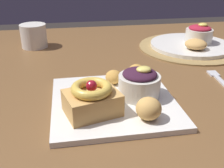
% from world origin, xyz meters
% --- Properties ---
extents(dining_table, '(1.42, 1.14, 0.73)m').
position_xyz_m(dining_table, '(0.00, 0.00, 0.65)').
color(dining_table, brown).
rests_on(dining_table, ground_plane).
extents(woven_placemat, '(0.36, 0.36, 0.00)m').
position_xyz_m(woven_placemat, '(0.29, 0.19, 0.73)').
color(woven_placemat, '#997A47').
rests_on(woven_placemat, dining_table).
extents(front_plate, '(0.27, 0.27, 0.01)m').
position_xyz_m(front_plate, '(-0.05, -0.16, 0.74)').
color(front_plate, white).
rests_on(front_plate, dining_table).
extents(cake_slice, '(0.12, 0.10, 0.07)m').
position_xyz_m(cake_slice, '(-0.10, -0.20, 0.77)').
color(cake_slice, tan).
rests_on(cake_slice, front_plate).
extents(berry_ramekin, '(0.09, 0.09, 0.07)m').
position_xyz_m(berry_ramekin, '(0.01, -0.15, 0.77)').
color(berry_ramekin, silver).
rests_on(berry_ramekin, front_plate).
extents(fritter_front, '(0.04, 0.04, 0.03)m').
position_xyz_m(fritter_front, '(-0.04, -0.08, 0.76)').
color(fritter_front, gold).
rests_on(fritter_front, front_plate).
extents(fritter_middle, '(0.05, 0.05, 0.04)m').
position_xyz_m(fritter_middle, '(0.00, -0.24, 0.76)').
color(fritter_middle, tan).
rests_on(fritter_middle, front_plate).
extents(fritter_back, '(0.04, 0.04, 0.04)m').
position_xyz_m(fritter_back, '(0.02, -0.06, 0.76)').
color(fritter_back, gold).
rests_on(fritter_back, front_plate).
extents(back_plate, '(0.28, 0.28, 0.01)m').
position_xyz_m(back_plate, '(0.29, 0.19, 0.74)').
color(back_plate, white).
rests_on(back_plate, woven_placemat).
extents(back_ramekin, '(0.09, 0.09, 0.07)m').
position_xyz_m(back_ramekin, '(0.32, 0.20, 0.78)').
color(back_ramekin, silver).
rests_on(back_ramekin, back_plate).
extents(back_pastry, '(0.07, 0.07, 0.03)m').
position_xyz_m(back_pastry, '(0.27, 0.13, 0.76)').
color(back_pastry, tan).
rests_on(back_pastry, back_plate).
extents(fork, '(0.03, 0.13, 0.00)m').
position_xyz_m(fork, '(0.25, -0.08, 0.73)').
color(fork, silver).
rests_on(fork, dining_table).
extents(coffee_mug, '(0.09, 0.09, 0.08)m').
position_xyz_m(coffee_mug, '(-0.26, 0.30, 0.77)').
color(coffee_mug, silver).
rests_on(coffee_mug, dining_table).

